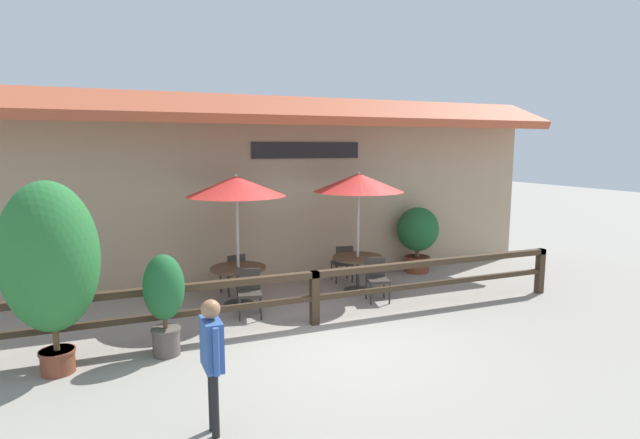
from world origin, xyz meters
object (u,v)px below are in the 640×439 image
chair_middle_streetside (377,277)px  chair_middle_wallside (343,261)px  patio_umbrella_near (236,186)px  potted_plant_tall_tropical (50,260)px  chair_near_wallside (234,272)px  dining_table_middle (358,263)px  pedestrian (212,349)px  dining_table_near (238,274)px  potted_plant_entrance_palm (164,297)px  patio_umbrella_middle (359,183)px  potted_plant_small_flowering (418,233)px  chair_near_streetside (250,290)px

chair_middle_streetside → chair_middle_wallside: same height
patio_umbrella_near → potted_plant_tall_tropical: potted_plant_tall_tropical is taller
chair_middle_streetside → chair_middle_wallside: 1.52m
chair_near_wallside → dining_table_middle: 2.63m
chair_near_wallside → chair_middle_streetside: 2.99m
potted_plant_tall_tropical → pedestrian: size_ratio=1.76×
dining_table_near → potted_plant_entrance_palm: potted_plant_entrance_palm is taller
patio_umbrella_near → pedestrian: bearing=-106.2°
patio_umbrella_middle → potted_plant_tall_tropical: size_ratio=0.97×
dining_table_near → potted_plant_small_flowering: potted_plant_small_flowering is taller
chair_middle_streetside → potted_plant_small_flowering: potted_plant_small_flowering is taller
patio_umbrella_near → patio_umbrella_middle: (2.59, -0.02, 0.00)m
chair_near_streetside → potted_plant_tall_tropical: (-3.02, -1.29, 1.10)m
patio_umbrella_middle → dining_table_middle: bearing=63.4°
dining_table_middle → potted_plant_small_flowering: bearing=23.9°
chair_middle_wallside → potted_plant_tall_tropical: size_ratio=0.33×
pedestrian → potted_plant_entrance_palm: bearing=5.4°
chair_middle_streetside → patio_umbrella_near: bearing=176.6°
chair_near_streetside → dining_table_near: bearing=105.5°
potted_plant_entrance_palm → patio_umbrella_near: bearing=51.9°
potted_plant_entrance_palm → pedestrian: size_ratio=1.02×
potted_plant_small_flowering → potted_plant_tall_tropical: bearing=-159.0°
chair_middle_wallside → dining_table_near: bearing=23.0°
patio_umbrella_middle → dining_table_middle: (0.00, 0.00, -1.73)m
chair_near_streetside → potted_plant_entrance_palm: bearing=-129.7°
dining_table_middle → chair_middle_wallside: size_ratio=1.25×
potted_plant_entrance_palm → patio_umbrella_middle: bearing=25.3°
dining_table_near → chair_middle_streetside: 2.76m
potted_plant_tall_tropical → potted_plant_small_flowering: size_ratio=1.64×
dining_table_middle → pedestrian: (-3.84, -4.30, 0.35)m
patio_umbrella_near → chair_near_streetside: patio_umbrella_near is taller
potted_plant_small_flowering → pedestrian: (-5.94, -5.23, -0.00)m
patio_umbrella_near → potted_plant_entrance_palm: 2.89m
dining_table_middle → patio_umbrella_near: bearing=179.6°
patio_umbrella_near → potted_plant_tall_tropical: (-2.98, -2.03, -0.75)m
chair_middle_streetside → potted_plant_entrance_palm: (-4.18, -1.19, 0.40)m
potted_plant_tall_tropical → potted_plant_entrance_palm: bearing=2.7°
chair_near_streetside → potted_plant_entrance_palm: size_ratio=0.56×
dining_table_near → potted_plant_small_flowering: (4.69, 0.92, 0.36)m
patio_umbrella_middle → pedestrian: bearing=-131.7°
chair_near_streetside → potted_plant_tall_tropical: bearing=-144.3°
patio_umbrella_middle → potted_plant_tall_tropical: 5.96m
patio_umbrella_middle → potted_plant_entrance_palm: size_ratio=1.68×
chair_near_wallside → potted_plant_tall_tropical: size_ratio=0.33×
dining_table_near → potted_plant_tall_tropical: 3.73m
patio_umbrella_near → chair_near_wallside: (0.07, 0.74, -1.85)m
patio_umbrella_near → chair_near_streetside: bearing=-87.1°
dining_table_near → chair_near_wallside: size_ratio=1.25×
chair_middle_streetside → potted_plant_entrance_palm: size_ratio=0.56×
potted_plant_tall_tropical → chair_middle_wallside: bearing=26.5°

